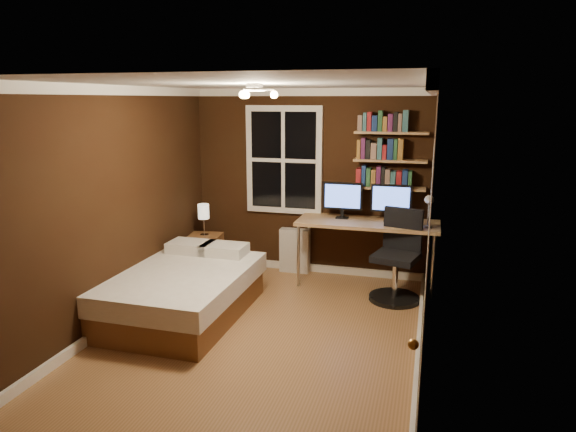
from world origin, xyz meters
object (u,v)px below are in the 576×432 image
(office_chair, at_px, (397,265))
(nightstand, at_px, (205,254))
(bedside_lamp, at_px, (204,220))
(desk, at_px, (367,226))
(radiator, at_px, (295,250))
(bed, at_px, (182,291))
(monitor_right, at_px, (391,203))
(monitor_left, at_px, (343,200))
(desk_lamp, at_px, (428,211))

(office_chair, bearing_deg, nightstand, -171.01)
(bedside_lamp, height_order, office_chair, office_chair)
(nightstand, relative_size, desk, 0.30)
(radiator, distance_m, desk, 1.16)
(desk, bearing_deg, office_chair, -43.69)
(bed, xyz_separation_m, monitor_right, (2.12, 1.61, 0.81))
(desk, bearing_deg, monitor_right, 18.02)
(desk, height_order, office_chair, office_chair)
(desk, xyz_separation_m, monitor_right, (0.27, 0.09, 0.30))
(bedside_lamp, height_order, radiator, bedside_lamp)
(bedside_lamp, distance_m, desk, 2.20)
(nightstand, xyz_separation_m, office_chair, (2.61, -0.24, 0.16))
(bed, xyz_separation_m, nightstand, (-0.35, 1.36, -0.00))
(nightstand, bearing_deg, monitor_right, -2.11)
(monitor_left, bearing_deg, nightstand, -172.47)
(monitor_left, relative_size, office_chair, 0.47)
(desk, relative_size, monitor_left, 3.48)
(desk_lamp, height_order, office_chair, desk_lamp)
(bed, distance_m, bedside_lamp, 1.49)
(monitor_right, bearing_deg, bedside_lamp, -174.34)
(bedside_lamp, distance_m, desk_lamp, 2.95)
(bedside_lamp, bearing_deg, monitor_right, 5.66)
(bedside_lamp, relative_size, desk, 0.24)
(desk, distance_m, office_chair, 0.68)
(monitor_right, bearing_deg, office_chair, -73.82)
(monitor_left, distance_m, office_chair, 1.11)
(monitor_left, bearing_deg, bedside_lamp, -172.47)
(bedside_lamp, bearing_deg, desk_lamp, -0.80)
(monitor_right, bearing_deg, monitor_left, 180.00)
(nightstand, xyz_separation_m, desk_lamp, (2.93, -0.04, 0.79))
(bedside_lamp, height_order, desk_lamp, desk_lamp)
(bed, distance_m, desk_lamp, 3.01)
(nightstand, distance_m, monitor_right, 2.61)
(nightstand, height_order, bedside_lamp, bedside_lamp)
(nightstand, distance_m, bedside_lamp, 0.49)
(monitor_left, relative_size, desk_lamp, 1.16)
(nightstand, bearing_deg, office_chair, -13.03)
(bed, distance_m, desk, 2.45)
(bedside_lamp, height_order, monitor_right, monitor_right)
(nightstand, bearing_deg, radiator, 10.96)
(office_chair, bearing_deg, desk_lamp, 45.96)
(desk_lamp, bearing_deg, radiator, 165.98)
(monitor_right, height_order, office_chair, monitor_right)
(bed, relative_size, monitor_right, 3.73)
(radiator, bearing_deg, desk, -13.33)
(office_chair, bearing_deg, monitor_right, 120.42)
(nightstand, height_order, monitor_right, monitor_right)
(bed, bearing_deg, nightstand, 104.62)
(desk, xyz_separation_m, office_chair, (0.41, -0.40, -0.36))
(bedside_lamp, height_order, monitor_left, monitor_left)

